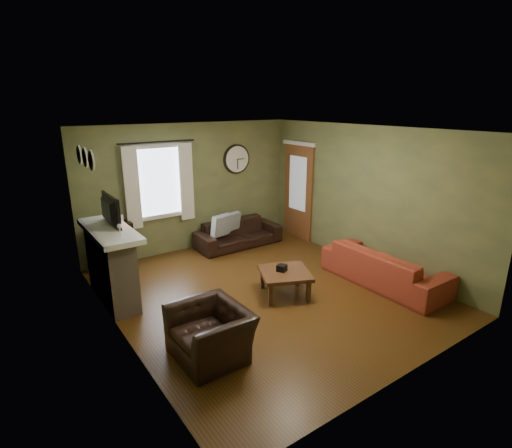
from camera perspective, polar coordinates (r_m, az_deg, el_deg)
floor at (r=6.65m, az=1.29°, el=-9.66°), size 4.60×5.20×0.00m
ceiling at (r=5.95m, az=1.46°, el=13.29°), size 4.60×5.20×0.00m
wall_left at (r=5.22m, az=-19.48°, el=-2.88°), size 0.00×5.20×2.60m
wall_right at (r=7.72m, az=15.29°, el=3.81°), size 0.00×5.20×2.60m
wall_back at (r=8.35m, az=-9.28°, el=5.17°), size 4.60×0.00×2.60m
wall_front at (r=4.48m, az=21.58°, el=-6.44°), size 4.60×0.00×2.60m
fireplace at (r=6.57m, az=-19.97°, el=-5.83°), size 0.40×1.40×1.10m
firebox at (r=6.71m, az=-18.18°, el=-7.49°), size 0.04×0.60×0.55m
mantel at (r=6.38m, az=-20.24°, el=-0.89°), size 0.58×1.60×0.08m
tv at (r=6.47m, az=-20.62°, el=1.29°), size 0.08×0.60×0.35m
tv_screen at (r=6.47m, az=-19.99°, el=1.88°), size 0.02×0.62×0.36m
medallion_left at (r=5.77m, az=-22.46°, el=8.39°), size 0.28×0.28×0.03m
medallion_mid at (r=6.11m, az=-23.23°, el=8.73°), size 0.28×0.28×0.03m
medallion_right at (r=6.45m, az=-23.91°, el=9.02°), size 0.28×0.28×0.03m
window_pane at (r=8.03m, az=-13.80°, el=5.87°), size 1.00×0.02×1.30m
curtain_rod at (r=7.82m, az=-13.93°, el=11.30°), size 0.03×0.03×1.50m
curtain_left at (r=7.76m, az=-17.28°, el=4.85°), size 0.28×0.04×1.55m
curtain_right at (r=8.15m, az=-9.91°, el=5.93°), size 0.28×0.04×1.55m
wall_clock at (r=8.75m, az=-2.73°, el=9.24°), size 0.64×0.06×0.64m
door at (r=9.02m, az=6.06°, el=4.56°), size 0.05×0.90×2.10m
bookshelf at (r=7.86m, az=-19.72°, el=-3.01°), size 0.72×0.30×0.85m
book at (r=7.77m, az=-19.96°, el=0.87°), size 0.24×0.26×0.02m
sofa_brown at (r=8.61m, az=-2.53°, el=-1.35°), size 1.86×0.73×0.54m
pillow_left at (r=8.26m, az=-4.99°, el=-0.18°), size 0.45×0.22×0.44m
pillow_right at (r=8.51m, az=-3.36°, el=0.38°), size 0.39×0.21×0.38m
sofa_red at (r=7.15m, az=17.83°, el=-5.78°), size 0.85×2.16×0.63m
armchair at (r=5.05m, az=-6.53°, el=-15.18°), size 0.84×0.96×0.62m
coffee_table at (r=6.50m, az=4.11°, el=-8.40°), size 1.00×1.00×0.40m
tissue_box at (r=6.42m, az=3.71°, el=-6.77°), size 0.18×0.18×0.10m
wine_glass_a at (r=5.87m, az=-18.83°, el=-0.91°), size 0.07×0.07×0.19m
wine_glass_b at (r=5.89m, az=-18.89°, el=-0.88°), size 0.06×0.06×0.18m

